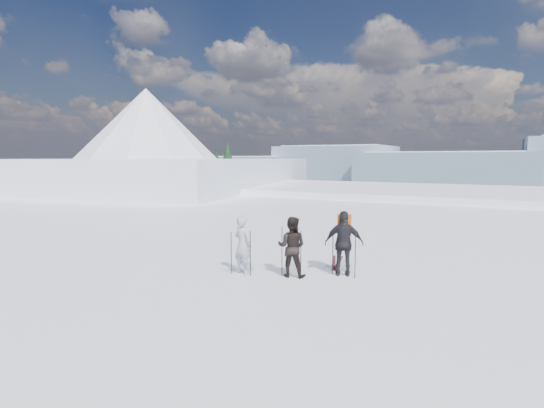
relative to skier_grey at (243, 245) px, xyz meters
The scene contains 9 objects.
lake_basin 29.45m from the skier_grey, 85.74° to the left, with size 820.00×820.00×71.62m.
far_mountain_range 454.42m from the skier_grey, 86.00° to the left, with size 770.00×110.00×53.00m.
near_ridge 37.26m from the skier_grey, 131.32° to the left, with size 31.37×35.68×25.62m.
skier_grey is the anchor object (origin of this frame).
skier_dark 1.33m from the skier_grey, 15.86° to the left, with size 0.78×0.61×1.60m, color black.
skier_pack 2.71m from the skier_grey, 23.49° to the left, with size 1.02×0.42×1.74m, color black.
backpack 3.00m from the skier_grey, 28.70° to the left, with size 0.37×0.21×0.55m, color #C44E12.
ski_poles 1.35m from the skier_grey, 17.12° to the left, with size 3.13×1.21×1.33m.
skis_loose 3.04m from the skier_grey, 50.55° to the left, with size 0.65×1.69×0.03m.
Camera 1 is at (3.77, -8.06, 3.14)m, focal length 28.00 mm.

